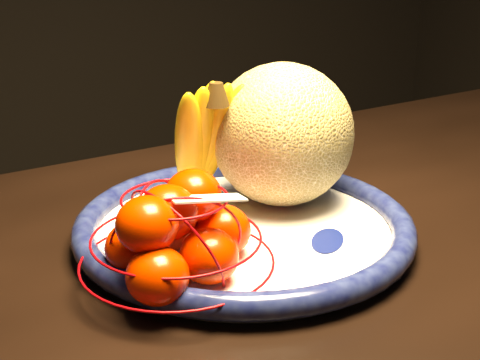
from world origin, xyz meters
name	(u,v)px	position (x,y,z in m)	size (l,w,h in m)	color
dining_table	(428,279)	(0.04, -0.01, 0.68)	(1.60, 1.05, 0.76)	black
fruit_bowl	(244,227)	(-0.19, 0.05, 0.78)	(0.39, 0.39, 0.03)	white
cantaloupe	(282,135)	(-0.12, 0.10, 0.87)	(0.18, 0.18, 0.18)	olive
banana_bunch	(202,139)	(-0.21, 0.13, 0.87)	(0.12, 0.11, 0.18)	gold
mandarin_bag	(177,235)	(-0.30, -0.01, 0.82)	(0.26, 0.26, 0.12)	#E82A00
price_tag	(207,199)	(-0.28, -0.04, 0.86)	(0.07, 0.03, 0.00)	white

